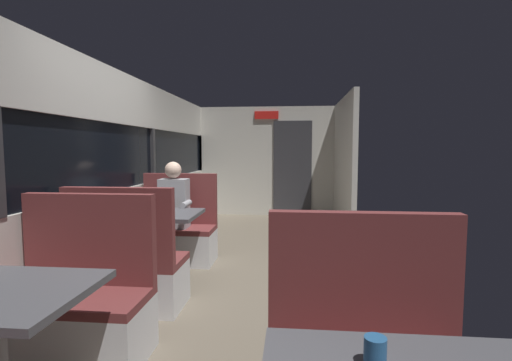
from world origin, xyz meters
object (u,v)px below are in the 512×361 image
at_px(dining_table_mid_window, 156,222).
at_px(bench_mid_window_facing_entry, 177,235).
at_px(bench_mid_window_facing_end, 128,272).
at_px(coffee_cup_primary, 375,351).
at_px(seated_passenger, 175,220).
at_px(bench_near_window_facing_entry, 79,310).

relative_size(dining_table_mid_window, bench_mid_window_facing_entry, 0.82).
bearing_deg(bench_mid_window_facing_end, coffee_cup_primary, -48.74).
bearing_deg(seated_passenger, bench_mid_window_facing_end, -90.00).
distance_m(dining_table_mid_window, bench_mid_window_facing_end, 0.77).
height_order(bench_mid_window_facing_end, bench_mid_window_facing_entry, same).
height_order(seated_passenger, coffee_cup_primary, seated_passenger).
relative_size(bench_near_window_facing_entry, coffee_cup_primary, 12.22).
relative_size(bench_mid_window_facing_entry, seated_passenger, 0.87).
xyz_separation_m(bench_mid_window_facing_end, coffee_cup_primary, (1.69, -1.93, 0.46)).
height_order(dining_table_mid_window, coffee_cup_primary, coffee_cup_primary).
bearing_deg(bench_mid_window_facing_entry, bench_near_window_facing_entry, -90.00).
bearing_deg(bench_mid_window_facing_entry, seated_passenger, -90.00).
distance_m(dining_table_mid_window, seated_passenger, 0.64).
bearing_deg(bench_near_window_facing_entry, bench_mid_window_facing_end, 90.00).
height_order(dining_table_mid_window, bench_mid_window_facing_end, bench_mid_window_facing_end).
bearing_deg(coffee_cup_primary, dining_table_mid_window, 122.77).
distance_m(bench_near_window_facing_entry, dining_table_mid_window, 1.50).
xyz_separation_m(bench_near_window_facing_entry, bench_mid_window_facing_end, (0.00, 0.77, 0.00)).
bearing_deg(bench_near_window_facing_entry, bench_mid_window_facing_entry, 90.00).
bearing_deg(bench_mid_window_facing_entry, coffee_cup_primary, -63.05).
bearing_deg(dining_table_mid_window, coffee_cup_primary, -57.23).
height_order(bench_near_window_facing_entry, bench_mid_window_facing_end, same).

